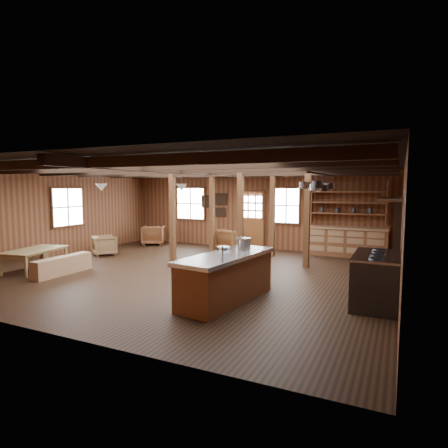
{
  "coord_description": "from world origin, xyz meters",
  "views": [
    {
      "loc": [
        4.96,
        -8.4,
        2.27
      ],
      "look_at": [
        0.39,
        1.24,
        1.2
      ],
      "focal_mm": 30.0,
      "sensor_mm": 36.0,
      "label": 1
    }
  ],
  "objects_px": {
    "armchair_c": "(105,245)",
    "kitchen_island": "(226,277)",
    "dining_table": "(36,260)",
    "commercial_range": "(380,271)",
    "armchair_a": "(153,235)",
    "armchair_b": "(230,239)"
  },
  "relations": [
    {
      "from": "armchair_c",
      "to": "kitchen_island",
      "type": "bearing_deg",
      "value": -169.8
    },
    {
      "from": "kitchen_island",
      "to": "dining_table",
      "type": "xyz_separation_m",
      "value": [
        -5.78,
        0.22,
        -0.18
      ]
    },
    {
      "from": "commercial_range",
      "to": "armchair_a",
      "type": "relative_size",
      "value": 2.49
    },
    {
      "from": "kitchen_island",
      "to": "armchair_c",
      "type": "xyz_separation_m",
      "value": [
        -5.77,
        2.8,
        -0.15
      ]
    },
    {
      "from": "kitchen_island",
      "to": "armchair_b",
      "type": "bearing_deg",
      "value": 121.17
    },
    {
      "from": "commercial_range",
      "to": "armchair_a",
      "type": "bearing_deg",
      "value": 152.59
    },
    {
      "from": "commercial_range",
      "to": "armchair_c",
      "type": "xyz_separation_m",
      "value": [
        -8.53,
        1.8,
        -0.33
      ]
    },
    {
      "from": "kitchen_island",
      "to": "dining_table",
      "type": "height_order",
      "value": "kitchen_island"
    },
    {
      "from": "dining_table",
      "to": "armchair_a",
      "type": "distance_m",
      "value": 5.16
    },
    {
      "from": "commercial_range",
      "to": "armchair_b",
      "type": "distance_m",
      "value": 6.98
    },
    {
      "from": "armchair_b",
      "to": "dining_table",
      "type": "bearing_deg",
      "value": 67.22
    },
    {
      "from": "armchair_a",
      "to": "armchair_b",
      "type": "distance_m",
      "value": 3.19
    },
    {
      "from": "armchair_c",
      "to": "dining_table",
      "type": "bearing_deg",
      "value": 125.82
    },
    {
      "from": "commercial_range",
      "to": "armchair_b",
      "type": "height_order",
      "value": "commercial_range"
    },
    {
      "from": "kitchen_island",
      "to": "commercial_range",
      "type": "height_order",
      "value": "commercial_range"
    },
    {
      "from": "armchair_a",
      "to": "armchair_c",
      "type": "xyz_separation_m",
      "value": [
        -0.1,
        -2.58,
        -0.05
      ]
    },
    {
      "from": "dining_table",
      "to": "commercial_range",
      "type": "bearing_deg",
      "value": -95.83
    },
    {
      "from": "armchair_b",
      "to": "armchair_c",
      "type": "distance_m",
      "value": 4.32
    },
    {
      "from": "kitchen_island",
      "to": "dining_table",
      "type": "relative_size",
      "value": 1.55
    },
    {
      "from": "armchair_c",
      "to": "armchair_b",
      "type": "bearing_deg",
      "value": -103.52
    },
    {
      "from": "dining_table",
      "to": "armchair_c",
      "type": "distance_m",
      "value": 2.58
    },
    {
      "from": "dining_table",
      "to": "armchair_b",
      "type": "height_order",
      "value": "armchair_b"
    }
  ]
}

